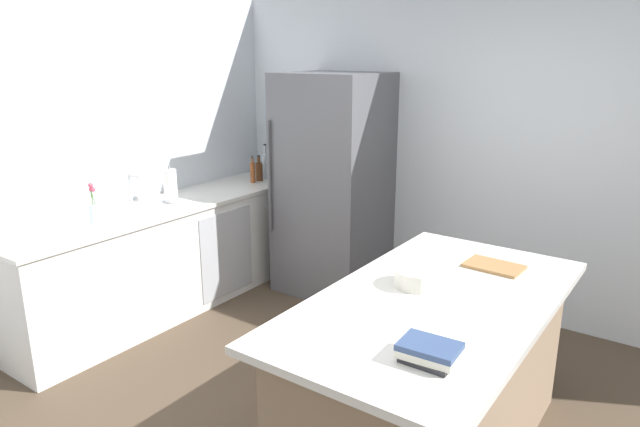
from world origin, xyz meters
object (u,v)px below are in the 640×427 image
Objects in this scene: sink_faucet at (132,191)px; wine_bottle at (274,164)px; vinegar_bottle at (253,172)px; mixing_bowl at (417,277)px; flower_vase at (94,210)px; soda_bottle at (265,166)px; cutting_board at (494,266)px; refrigerator at (333,185)px; kitchen_island at (431,376)px; paper_towel_roll at (170,186)px; syrup_bottle at (259,171)px; cookbook_stack at (429,352)px.

wine_bottle is at bearing 85.37° from sink_faucet.
vinegar_bottle is 1.01× the size of mixing_bowl.
soda_bottle reaches higher than flower_vase.
wine_bottle is 2.87m from mixing_bowl.
cutting_board is at bearing -21.99° from soda_bottle.
kitchen_island is at bearing -42.79° from refrigerator.
syrup_bottle is (0.06, 1.03, -0.04)m from paper_towel_roll.
soda_bottle is (0.05, 1.14, -0.00)m from paper_towel_roll.
syrup_bottle is at bearing 148.62° from mixing_bowl.
sink_faucet is (-0.94, -1.40, 0.09)m from refrigerator.
syrup_bottle is at bearing 142.43° from cookbook_stack.
mixing_bowl is (2.38, -1.45, -0.05)m from syrup_bottle.
soda_bottle reaches higher than vinegar_bottle.
kitchen_island is 2.65m from flower_vase.
wine_bottle is 1.46× the size of cookbook_stack.
syrup_bottle reaches higher than mixing_bowl.
vinegar_bottle reaches higher than cookbook_stack.
refrigerator is 7.88× the size of syrup_bottle.
flower_vase is at bearing -163.63° from cutting_board.
vinegar_bottle reaches higher than syrup_bottle.
vinegar_bottle reaches higher than cutting_board.
refrigerator is 1.98m from flower_vase.
wine_bottle is at bearing 81.62° from syrup_bottle.
paper_towel_roll is at bearing -93.96° from vinegar_bottle.
kitchen_island is 5.41× the size of wine_bottle.
cutting_board is at bearing -20.05° from syrup_bottle.
kitchen_island is at bearing 111.81° from cookbook_stack.
soda_bottle is at bearing 146.91° from mixing_bowl.
refrigerator is 1.69m from sink_faucet.
kitchen_island is 3.01m from syrup_bottle.
vinegar_bottle is at bearing 143.67° from cookbook_stack.
wine_bottle is at bearing 156.03° from cutting_board.
kitchen_island is at bearing -31.53° from mixing_bowl.
soda_bottle is (-2.54, 1.65, 0.58)m from kitchen_island.
cookbook_stack is at bearing -60.50° from mixing_bowl.
wine_bottle is at bearing 85.27° from vinegar_bottle.
refrigerator is 1.39m from paper_towel_roll.
flower_vase is 1.75m from syrup_bottle.
vinegar_bottle is at bearing -85.57° from soda_bottle.
sink_faucet is 1.49m from soda_bottle.
vinegar_bottle is at bearing -94.73° from wine_bottle.
refrigerator is 2.03m from cutting_board.
refrigerator reaches higher than kitchen_island.
vinegar_bottle reaches higher than mixing_bowl.
flower_vase is 2.84m from cookbook_stack.
syrup_bottle is 0.76× the size of cutting_board.
vinegar_bottle is 3.42m from cookbook_stack.
paper_towel_roll reaches higher than vinegar_bottle.
cutting_board is at bearing -28.69° from refrigerator.
mixing_bowl is at bearing -31.38° from syrup_bottle.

